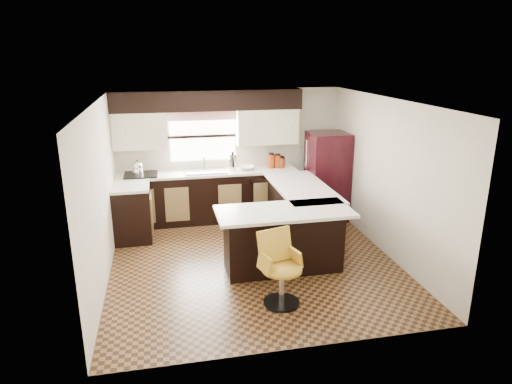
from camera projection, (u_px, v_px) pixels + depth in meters
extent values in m
plane|color=#49301A|center=(253.00, 261.00, 6.94)|extent=(4.40, 4.40, 0.00)
plane|color=silver|center=(252.00, 101.00, 6.24)|extent=(4.40, 4.40, 0.00)
plane|color=beige|center=(230.00, 153.00, 8.65)|extent=(4.40, 0.00, 4.40)
plane|color=beige|center=(297.00, 246.00, 4.53)|extent=(4.40, 0.00, 4.40)
plane|color=beige|center=(101.00, 194.00, 6.18)|extent=(0.00, 4.40, 4.40)
plane|color=beige|center=(386.00, 177.00, 7.00)|extent=(0.00, 4.40, 4.40)
cube|color=black|center=(209.00, 197.00, 8.50)|extent=(3.30, 0.60, 0.90)
cube|color=black|center=(133.00, 214.00, 7.63)|extent=(0.60, 0.70, 0.90)
cube|color=silver|center=(208.00, 173.00, 8.36)|extent=(3.30, 0.60, 0.04)
cube|color=silver|center=(130.00, 187.00, 7.49)|extent=(0.60, 0.70, 0.04)
cube|color=black|center=(208.00, 100.00, 8.10)|extent=(3.40, 0.35, 0.36)
cube|color=beige|center=(140.00, 131.00, 8.01)|extent=(0.94, 0.35, 0.64)
cube|color=beige|center=(267.00, 126.00, 8.46)|extent=(1.14, 0.35, 0.64)
cube|color=white|center=(203.00, 136.00, 8.43)|extent=(1.20, 0.02, 0.90)
cube|color=#D19B93|center=(202.00, 115.00, 8.27)|extent=(1.30, 0.06, 0.18)
cube|color=#B2B2B7|center=(205.00, 171.00, 8.32)|extent=(0.75, 0.45, 0.03)
cube|color=black|center=(265.00, 199.00, 8.44)|extent=(0.58, 0.03, 0.78)
cube|color=black|center=(141.00, 175.00, 8.10)|extent=(0.58, 0.50, 0.02)
cube|color=black|center=(298.00, 215.00, 7.57)|extent=(0.60, 1.95, 0.90)
cube|color=black|center=(283.00, 240.00, 6.56)|extent=(1.65, 0.60, 0.90)
cube|color=silver|center=(302.00, 188.00, 7.44)|extent=(0.84, 1.95, 0.04)
cube|color=silver|center=(284.00, 212.00, 6.33)|extent=(1.89, 0.84, 0.04)
cube|color=black|center=(327.00, 176.00, 8.49)|extent=(0.70, 0.68, 1.64)
cylinder|color=silver|center=(233.00, 162.00, 8.40)|extent=(0.14, 0.14, 0.31)
imported|color=white|center=(246.00, 168.00, 8.48)|extent=(0.33, 0.33, 0.07)
cylinder|color=maroon|center=(271.00, 161.00, 8.57)|extent=(0.13, 0.13, 0.26)
cylinder|color=maroon|center=(277.00, 162.00, 8.60)|extent=(0.12, 0.12, 0.24)
cylinder|color=maroon|center=(281.00, 163.00, 8.62)|extent=(0.14, 0.14, 0.19)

